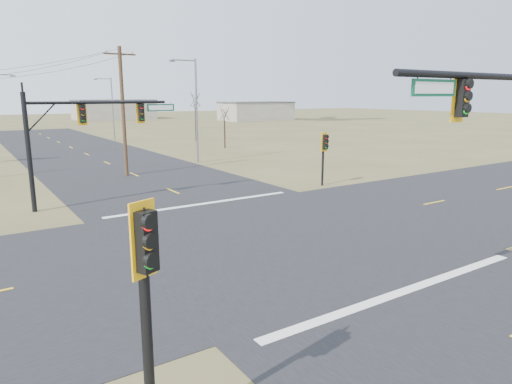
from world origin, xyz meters
TOP-DOWN VIEW (x-y plane):
  - ground at (0.00, 0.00)m, footprint 320.00×320.00m
  - road_ew at (0.00, 0.00)m, footprint 160.00×14.00m
  - road_ns at (0.00, 0.00)m, footprint 14.00×160.00m
  - stop_bar_near at (0.00, -7.50)m, footprint 12.00×0.40m
  - stop_bar_far at (0.00, 7.50)m, footprint 12.00×0.40m
  - mast_arm_far at (-5.67, 11.16)m, footprint 8.83×0.44m
  - pedestal_signal_ne at (9.97, 7.84)m, footprint 0.56×0.48m
  - pedestal_signal_sw at (-9.61, -9.50)m, footprint 0.67×0.59m
  - utility_pole_near at (-0.66, 19.90)m, footprint 2.49×0.29m
  - streetlight_a at (7.38, 23.54)m, footprint 2.75×0.43m
  - streetlight_b at (7.39, 51.06)m, footprint 2.51×0.36m
  - bare_tree_c at (15.95, 32.91)m, footprint 2.55×2.55m
  - bare_tree_d at (16.89, 42.91)m, footprint 3.21×3.21m
  - warehouse_mid at (25.00, 110.00)m, footprint 20.00×12.00m
  - warehouse_right at (55.00, 85.00)m, footprint 18.00×10.00m

SIDE VIEW (x-z plane):
  - ground at x=0.00m, z-range 0.00..0.00m
  - road_ew at x=0.00m, z-range 0.00..0.02m
  - road_ns at x=0.00m, z-range 0.00..0.02m
  - stop_bar_near at x=0.00m, z-range 0.03..0.03m
  - stop_bar_far at x=0.00m, z-range 0.03..0.03m
  - warehouse_right at x=55.00m, z-range 0.00..4.50m
  - warehouse_mid at x=25.00m, z-range 0.00..5.00m
  - pedestal_signal_ne at x=9.97m, z-range 0.94..4.83m
  - pedestal_signal_sw at x=-9.61m, z-range 1.04..5.81m
  - bare_tree_c at x=15.95m, z-range 1.55..6.98m
  - mast_arm_far at x=-5.67m, z-range 1.49..8.14m
  - streetlight_b at x=7.39m, z-range 0.55..9.51m
  - utility_pole_near at x=-0.66m, z-range 0.18..10.36m
  - streetlight_a at x=7.38m, z-range 0.60..10.43m
  - bare_tree_d at x=16.89m, z-range 2.23..9.53m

